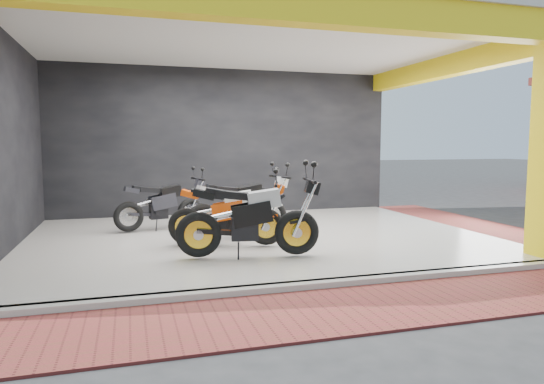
# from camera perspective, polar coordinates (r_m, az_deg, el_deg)

# --- Properties ---
(ground) EXTENTS (80.00, 80.00, 0.00)m
(ground) POSITION_cam_1_polar(r_m,az_deg,el_deg) (6.95, 2.71, -8.92)
(ground) COLOR #2D2D30
(ground) RESTS_ON ground
(showroom_floor) EXTENTS (8.00, 6.00, 0.10)m
(showroom_floor) POSITION_cam_1_polar(r_m,az_deg,el_deg) (8.81, -1.59, -5.45)
(showroom_floor) COLOR beige
(showroom_floor) RESTS_ON ground
(showroom_ceiling) EXTENTS (8.40, 6.40, 0.20)m
(showroom_ceiling) POSITION_cam_1_polar(r_m,az_deg,el_deg) (8.84, -1.66, 17.76)
(showroom_ceiling) COLOR beige
(showroom_ceiling) RESTS_ON corner_column
(back_wall) EXTENTS (8.20, 0.20, 3.50)m
(back_wall) POSITION_cam_1_polar(r_m,az_deg,el_deg) (11.66, -5.56, 5.66)
(back_wall) COLOR black
(back_wall) RESTS_ON ground
(left_wall) EXTENTS (0.20, 6.20, 3.50)m
(left_wall) POSITION_cam_1_polar(r_m,az_deg,el_deg) (8.56, -29.31, 4.95)
(left_wall) COLOR black
(left_wall) RESTS_ON ground
(header_beam_front) EXTENTS (8.40, 0.30, 0.40)m
(header_beam_front) POSITION_cam_1_polar(r_m,az_deg,el_deg) (5.99, 6.22, 20.60)
(header_beam_front) COLOR yellow
(header_beam_front) RESTS_ON corner_column
(header_beam_right) EXTENTS (0.30, 6.40, 0.40)m
(header_beam_right) POSITION_cam_1_polar(r_m,az_deg,el_deg) (10.53, 20.57, 13.79)
(header_beam_right) COLOR yellow
(header_beam_right) RESTS_ON corner_column
(floor_kerb) EXTENTS (8.00, 0.20, 0.10)m
(floor_kerb) POSITION_cam_1_polar(r_m,az_deg,el_deg) (6.02, 5.96, -10.78)
(floor_kerb) COLOR beige
(floor_kerb) RESTS_ON ground
(paver_front) EXTENTS (9.00, 1.40, 0.03)m
(paver_front) POSITION_cam_1_polar(r_m,az_deg,el_deg) (5.35, 9.23, -13.34)
(paver_front) COLOR maroon
(paver_front) RESTS_ON ground
(paver_right) EXTENTS (1.40, 7.00, 0.03)m
(paver_right) POSITION_cam_1_polar(r_m,az_deg,el_deg) (11.05, 23.29, -3.82)
(paver_right) COLOR maroon
(paver_right) RESTS_ON ground
(moto_hero) EXTENTS (2.12, 1.32, 1.22)m
(moto_hero) POSITION_cam_1_polar(r_m,az_deg,el_deg) (7.78, -0.71, -2.01)
(moto_hero) COLOR #D94509
(moto_hero) RESTS_ON showroom_floor
(moto_row_a) EXTENTS (2.32, 1.18, 1.35)m
(moto_row_a) POSITION_cam_1_polar(r_m,az_deg,el_deg) (7.10, 2.96, -2.23)
(moto_row_a) COLOR black
(moto_row_a) RESTS_ON showroom_floor
(moto_row_b) EXTENTS (2.18, 1.17, 1.26)m
(moto_row_b) POSITION_cam_1_polar(r_m,az_deg,el_deg) (8.83, -0.06, -0.95)
(moto_row_b) COLOR #B2B4BB
(moto_row_b) RESTS_ON showroom_floor
(moto_row_d) EXTENTS (1.99, 1.10, 1.15)m
(moto_row_d) POSITION_cam_1_polar(r_m,az_deg,el_deg) (9.71, -9.53, -0.76)
(moto_row_d) COLOR black
(moto_row_d) RESTS_ON showroom_floor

